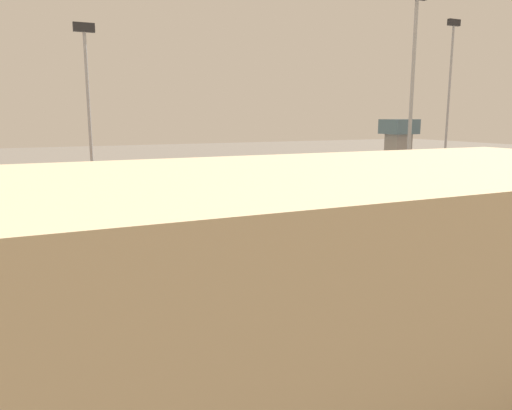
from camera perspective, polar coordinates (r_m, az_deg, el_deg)
ground_plane at (r=71.02m, az=5.17°, el=-1.86°), size 400.00×400.00×0.00m
track_bed_0 at (r=79.64m, az=1.58°, el=-0.45°), size 140.00×2.80×0.12m
track_bed_1 at (r=75.28m, az=3.27°, el=-1.09°), size 140.00×2.80×0.12m
track_bed_2 at (r=71.01m, az=5.17°, el=-1.81°), size 140.00×2.80×0.12m
track_bed_3 at (r=66.84m, az=7.32°, el=-2.62°), size 140.00×2.80×0.12m
track_bed_4 at (r=62.79m, az=9.75°, el=-3.53°), size 140.00×2.80×0.12m
train_on_track_2 at (r=61.67m, az=-18.66°, el=-2.18°), size 10.00×3.00×5.00m
train_on_track_4 at (r=55.66m, az=-2.30°, el=-3.02°), size 66.40×3.06×4.40m
train_on_track_3 at (r=64.24m, az=4.06°, el=-1.25°), size 114.80×3.00×4.40m
light_mast_0 at (r=105.56m, az=21.56°, el=12.65°), size 2.80×0.70×33.12m
light_mast_1 at (r=64.27m, az=17.71°, el=13.19°), size 2.80×0.70×29.69m
light_mast_2 at (r=72.94m, az=-18.93°, el=11.69°), size 2.80×0.70×27.26m
maintenance_shed at (r=29.69m, az=10.60°, el=-7.30°), size 45.15×20.27×12.04m
control_tower at (r=107.02m, az=16.17°, el=6.36°), size 6.00×6.00×14.26m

